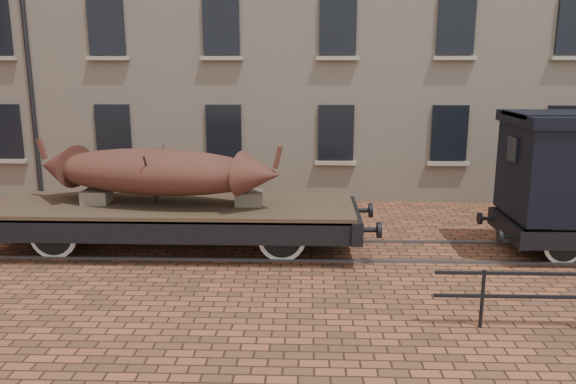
{
  "coord_description": "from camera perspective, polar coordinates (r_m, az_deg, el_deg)",
  "views": [
    {
      "loc": [
        0.1,
        -12.49,
        4.25
      ],
      "look_at": [
        -0.34,
        0.5,
        1.3
      ],
      "focal_mm": 35.0,
      "sensor_mm": 36.0,
      "label": 1
    }
  ],
  "objects": [
    {
      "name": "ground",
      "position": [
        13.2,
        1.41,
        -6.01
      ],
      "size": [
        90.0,
        90.0,
        0.0
      ],
      "primitive_type": "plane",
      "color": "#4D3120"
    },
    {
      "name": "iron_boat",
      "position": [
        13.18,
        -13.34,
        2.05
      ],
      "size": [
        5.94,
        2.53,
        1.45
      ],
      "color": "#54271B",
      "rests_on": "flatcar_wagon"
    },
    {
      "name": "rail_track",
      "position": [
        13.19,
        1.41,
        -5.88
      ],
      "size": [
        30.0,
        1.52,
        0.06
      ],
      "color": "#59595E",
      "rests_on": "ground"
    },
    {
      "name": "flatcar_wagon",
      "position": [
        13.3,
        -11.56,
        -2.13
      ],
      "size": [
        9.41,
        2.55,
        1.42
      ],
      "color": "#422F20",
      "rests_on": "ground"
    }
  ]
}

